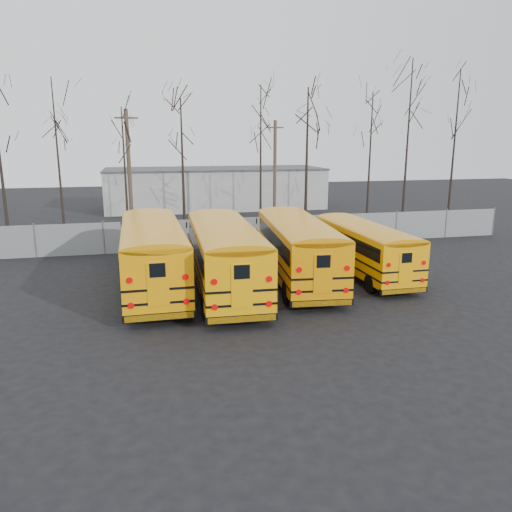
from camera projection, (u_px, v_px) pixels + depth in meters
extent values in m
plane|color=black|center=(279.00, 305.00, 21.69)|extent=(120.00, 120.00, 0.00)
cube|color=gray|center=(230.00, 233.00, 32.84)|extent=(40.00, 0.04, 2.00)
cube|color=#B5B5B0|center=(215.00, 189.00, 52.02)|extent=(22.00, 8.00, 4.00)
cylinder|color=black|center=(127.00, 305.00, 19.96)|extent=(0.31, 1.08, 1.08)
cylinder|color=black|center=(188.00, 301.00, 20.52)|extent=(0.31, 1.08, 1.08)
cylinder|color=black|center=(128.00, 255.00, 28.53)|extent=(0.31, 1.08, 1.08)
cylinder|color=black|center=(171.00, 253.00, 29.09)|extent=(0.31, 1.08, 1.08)
cube|color=#F69A06|center=(153.00, 254.00, 23.27)|extent=(2.80, 10.05, 2.53)
cube|color=#F69A06|center=(149.00, 244.00, 29.04)|extent=(2.44, 1.86, 1.08)
cube|color=black|center=(152.00, 243.00, 22.93)|extent=(2.83, 8.97, 0.75)
cube|color=black|center=(153.00, 265.00, 24.31)|extent=(2.85, 11.91, 0.10)
cube|color=black|center=(152.00, 255.00, 24.19)|extent=(2.85, 11.91, 0.10)
cube|color=black|center=(159.00, 316.00, 18.93)|extent=(2.76, 0.27, 0.30)
cube|color=black|center=(149.00, 251.00, 29.99)|extent=(2.59, 0.24, 0.28)
cube|color=#F69A06|center=(158.00, 284.00, 18.52)|extent=(0.81, 0.05, 1.67)
cylinder|color=#B20505|center=(131.00, 306.00, 18.45)|extent=(0.24, 0.05, 0.24)
cylinder|color=#B20505|center=(186.00, 302.00, 18.92)|extent=(0.24, 0.05, 0.24)
cylinder|color=#B20505|center=(129.00, 280.00, 18.22)|extent=(0.24, 0.05, 0.24)
cylinder|color=#B20505|center=(186.00, 277.00, 18.70)|extent=(0.24, 0.05, 0.24)
cylinder|color=black|center=(206.00, 307.00, 19.82)|extent=(0.34, 1.09, 1.07)
cylinder|color=black|center=(266.00, 303.00, 20.26)|extent=(0.34, 1.09, 1.07)
cylinder|color=black|center=(192.00, 256.00, 28.46)|extent=(0.34, 1.09, 1.07)
cylinder|color=black|center=(234.00, 254.00, 28.90)|extent=(0.34, 1.09, 1.07)
cube|color=#FEA706|center=(225.00, 255.00, 23.10)|extent=(3.09, 10.09, 2.53)
cube|color=#FEA706|center=(212.00, 244.00, 28.91)|extent=(2.49, 1.92, 1.07)
cube|color=black|center=(225.00, 244.00, 22.76)|extent=(3.09, 9.02, 0.75)
cube|color=black|center=(223.00, 266.00, 24.15)|extent=(3.20, 11.94, 0.10)
cube|color=black|center=(222.00, 256.00, 24.02)|extent=(3.20, 11.94, 0.10)
cube|color=black|center=(242.00, 318.00, 18.72)|extent=(2.76, 0.35, 0.30)
cube|color=black|center=(211.00, 251.00, 29.87)|extent=(2.59, 0.32, 0.28)
cube|color=#FEA706|center=(242.00, 286.00, 18.31)|extent=(0.81, 0.08, 1.67)
cylinder|color=#B20505|center=(215.00, 307.00, 18.29)|extent=(0.24, 0.05, 0.24)
cylinder|color=#B20505|center=(269.00, 304.00, 18.66)|extent=(0.24, 0.05, 0.24)
cylinder|color=#B20505|center=(214.00, 282.00, 18.07)|extent=(0.24, 0.05, 0.24)
cylinder|color=#B20505|center=(269.00, 279.00, 18.44)|extent=(0.24, 0.05, 0.24)
cylinder|color=black|center=(287.00, 293.00, 21.69)|extent=(0.39, 1.07, 1.04)
cylinder|color=black|center=(340.00, 290.00, 21.99)|extent=(0.39, 1.07, 1.04)
cylinder|color=black|center=(260.00, 249.00, 30.15)|extent=(0.39, 1.07, 1.04)
cylinder|color=black|center=(298.00, 248.00, 30.45)|extent=(0.39, 1.07, 1.04)
cube|color=orange|center=(298.00, 248.00, 24.83)|extent=(3.55, 9.91, 2.45)
cube|color=orange|center=(278.00, 239.00, 30.53)|extent=(2.51, 2.00, 1.04)
cube|color=black|center=(299.00, 238.00, 24.51)|extent=(3.49, 8.88, 0.73)
cube|color=black|center=(294.00, 259.00, 25.86)|extent=(3.76, 11.70, 0.09)
cube|color=black|center=(294.00, 249.00, 25.74)|extent=(3.76, 11.70, 0.09)
cube|color=black|center=(321.00, 302.00, 20.54)|extent=(2.68, 0.49, 0.29)
cube|color=black|center=(276.00, 246.00, 31.47)|extent=(2.51, 0.45, 0.27)
cube|color=orange|center=(323.00, 274.00, 20.15)|extent=(0.78, 0.12, 1.62)
cylinder|color=#B20505|center=(299.00, 292.00, 20.18)|extent=(0.23, 0.06, 0.23)
cylinder|color=#B20505|center=(346.00, 290.00, 20.43)|extent=(0.23, 0.06, 0.23)
cylinder|color=#B20505|center=(299.00, 270.00, 19.96)|extent=(0.23, 0.06, 0.23)
cylinder|color=#B20505|center=(347.00, 268.00, 20.21)|extent=(0.23, 0.06, 0.23)
cylinder|color=black|center=(371.00, 284.00, 23.25)|extent=(0.26, 0.90, 0.90)
cylinder|color=black|center=(410.00, 281.00, 23.71)|extent=(0.26, 0.90, 0.90)
cylinder|color=black|center=(315.00, 250.00, 30.43)|extent=(0.26, 0.90, 0.90)
cylinder|color=black|center=(346.00, 248.00, 30.89)|extent=(0.26, 0.90, 0.90)
cube|color=#FFA506|center=(364.00, 248.00, 26.02)|extent=(2.31, 8.41, 2.12)
cube|color=#FFA506|center=(329.00, 241.00, 30.85)|extent=(2.04, 1.55, 0.90)
cube|color=black|center=(366.00, 239.00, 25.74)|extent=(2.34, 7.50, 0.63)
cube|color=black|center=(358.00, 257.00, 26.89)|extent=(2.34, 9.96, 0.08)
cube|color=black|center=(358.00, 248.00, 26.79)|extent=(2.34, 9.96, 0.08)
cube|color=black|center=(403.00, 290.00, 22.38)|extent=(2.31, 0.21, 0.25)
cube|color=black|center=(324.00, 246.00, 31.65)|extent=(2.17, 0.19, 0.23)
cube|color=#FFA506|center=(406.00, 268.00, 22.04)|extent=(0.68, 0.04, 1.40)
cylinder|color=#B20505|center=(388.00, 283.00, 21.98)|extent=(0.20, 0.04, 0.20)
cylinder|color=#B20505|center=(422.00, 280.00, 22.37)|extent=(0.20, 0.04, 0.20)
cylinder|color=#B20505|center=(389.00, 265.00, 21.80)|extent=(0.20, 0.04, 0.20)
cylinder|color=#B20505|center=(424.00, 263.00, 22.18)|extent=(0.20, 0.04, 0.20)
cylinder|color=#4A3A2A|center=(130.00, 175.00, 35.30)|extent=(0.28, 0.28, 9.06)
cube|color=#4A3A2A|center=(126.00, 118.00, 34.40)|extent=(1.60, 0.44, 0.12)
cylinder|color=#4F3A2D|center=(275.00, 174.00, 40.45)|extent=(0.26, 0.26, 8.50)
cube|color=#4F3A2D|center=(275.00, 127.00, 39.61)|extent=(1.49, 0.49, 0.11)
cone|color=black|center=(1.00, 170.00, 30.82)|extent=(0.26, 0.26, 10.33)
cone|color=black|center=(58.00, 162.00, 33.90)|extent=(0.26, 0.26, 11.04)
cone|color=black|center=(125.00, 179.00, 32.42)|extent=(0.26, 0.26, 9.03)
cone|color=black|center=(183.00, 170.00, 35.40)|extent=(0.26, 0.26, 9.79)
cone|color=black|center=(261.00, 166.00, 33.88)|extent=(0.26, 0.26, 10.51)
cone|color=black|center=(307.00, 164.00, 36.16)|extent=(0.26, 0.26, 10.60)
cone|color=black|center=(369.00, 165.00, 36.80)|extent=(0.26, 0.26, 10.30)
cone|color=black|center=(407.00, 149.00, 36.61)|extent=(0.26, 0.26, 12.63)
cone|color=black|center=(454.00, 151.00, 38.83)|extent=(0.26, 0.26, 12.22)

